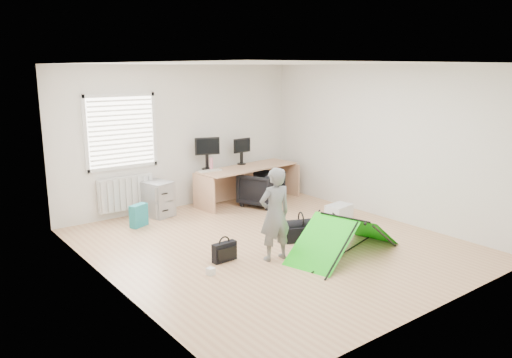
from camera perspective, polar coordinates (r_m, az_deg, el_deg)
ground at (r=7.72m, az=1.82°, el=-7.42°), size 5.50×5.50×0.00m
back_wall at (r=9.63m, az=-8.56°, el=4.77°), size 5.00×0.02×2.70m
window at (r=9.05m, az=-15.16°, el=5.25°), size 1.20×0.06×1.20m
radiator at (r=9.21m, az=-14.67°, el=-1.57°), size 1.00×0.12×0.60m
desk at (r=9.96m, az=-0.88°, el=-0.63°), size 2.17×0.88×0.72m
filing_cabinet at (r=9.23m, az=-11.21°, el=-2.22°), size 0.54×0.63×0.64m
monitor_left at (r=9.64m, az=-5.63°, el=2.44°), size 0.48×0.26×0.46m
monitor_right at (r=10.10m, az=-1.67°, el=2.78°), size 0.41×0.12×0.39m
keyboard at (r=9.49m, az=-5.26°, el=0.95°), size 0.46×0.18×0.02m
thermos at (r=9.61m, az=-5.13°, el=1.74°), size 0.07×0.07×0.23m
office_chair at (r=9.73m, az=0.54°, el=-1.11°), size 0.94×0.95×0.67m
person at (r=6.92m, az=2.16°, el=-4.05°), size 0.52×0.38×1.32m
kite at (r=7.33m, az=10.05°, el=-6.42°), size 1.93×1.23×0.55m
storage_crate at (r=9.06m, az=9.47°, el=-3.69°), size 0.49×0.38×0.25m
tote_bag at (r=8.71m, az=-13.25°, el=-4.08°), size 0.35×0.26×0.38m
laptop_bag at (r=7.04m, az=-3.63°, el=-8.30°), size 0.37×0.12×0.27m
white_box at (r=6.64m, az=-5.21°, el=-10.46°), size 0.11×0.11×0.09m
duffel_bag at (r=7.87m, az=5.13°, el=-6.14°), size 0.61×0.46×0.24m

